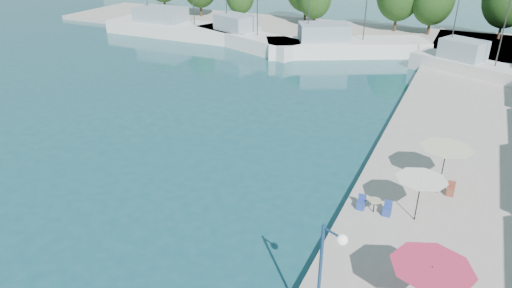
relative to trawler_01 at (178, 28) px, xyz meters
The scene contains 11 objects.
quay_far 22.39m from the trawler_01, 26.64° to the left, with size 90.00×16.00×0.60m, color #A09990.
trawler_01 is the anchor object (origin of this frame).
trawler_02 11.82m from the trawler_01, ahead, with size 17.59×10.35×10.20m.
trawler_03 24.32m from the trawler_01, ahead, with size 19.67×13.68×10.20m.
trawler_04 39.73m from the trawler_01, ahead, with size 14.46×9.28×10.20m.
umbrella_pink 55.88m from the trawler_01, 45.77° to the right, with size 3.18×3.18×2.40m.
umbrella_white 50.45m from the trawler_01, 41.59° to the right, with size 2.59×2.59×2.45m.
umbrella_cream 48.26m from the trawler_01, 36.98° to the right, with size 3.01×3.01×2.39m.
cafe_table_02 49.03m from the trawler_01, 43.44° to the right, with size 1.82×0.70×0.76m.
cafe_table_03 48.86m from the trawler_01, 38.06° to the right, with size 1.82×0.70×0.76m.
street_lamp 55.90m from the trawler_01, 50.22° to the right, with size 0.98×0.55×5.03m.
Camera 1 is at (10.75, 2.01, 14.60)m, focal length 32.00 mm.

